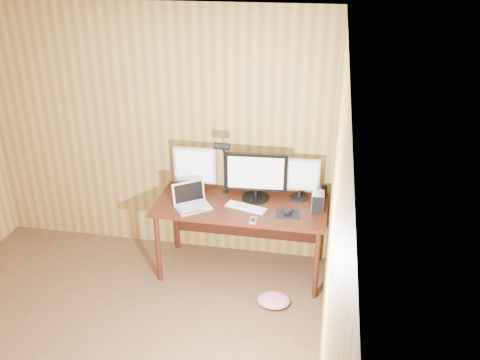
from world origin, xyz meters
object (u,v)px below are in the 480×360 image
(laptop, at_px, (191,201))
(phone, at_px, (253,220))
(desk, at_px, (242,212))
(monitor_right, at_px, (300,178))
(mouse, at_px, (288,212))
(hard_drive, at_px, (318,202))
(desk_lamp, at_px, (223,160))
(monitor_left, at_px, (195,169))
(speaker, at_px, (324,192))
(monitor_center, at_px, (256,176))
(keyboard, at_px, (246,207))

(laptop, relative_size, phone, 3.50)
(desk, bearing_deg, monitor_right, 14.43)
(mouse, distance_m, phone, 0.34)
(hard_drive, bearing_deg, desk_lamp, 170.23)
(monitor_left, height_order, laptop, monitor_left)
(monitor_left, relative_size, desk_lamp, 0.75)
(monitor_left, height_order, phone, monitor_left)
(desk_lamp, bearing_deg, speaker, 27.63)
(phone, bearing_deg, monitor_center, 96.83)
(laptop, relative_size, mouse, 3.37)
(monitor_right, relative_size, keyboard, 1.03)
(monitor_left, distance_m, mouse, 1.00)
(speaker, bearing_deg, desk_lamp, -170.72)
(hard_drive, bearing_deg, desk, 172.54)
(hard_drive, relative_size, speaker, 1.47)
(monitor_right, relative_size, speaker, 3.49)
(laptop, bearing_deg, desk_lamp, 9.64)
(laptop, bearing_deg, keyboard, -29.26)
(monitor_left, xyz_separation_m, speaker, (1.23, 0.11, -0.19))
(desk, height_order, hard_drive, hard_drive)
(desk_lamp, bearing_deg, keyboard, -20.36)
(phone, bearing_deg, desk, 114.40)
(monitor_center, xyz_separation_m, mouse, (0.33, -0.25, -0.22))
(monitor_right, distance_m, hard_drive, 0.30)
(phone, xyz_separation_m, speaker, (0.59, 0.58, 0.05))
(keyboard, bearing_deg, laptop, -157.14)
(monitor_center, relative_size, laptop, 1.51)
(desk_lamp, bearing_deg, hard_drive, 11.09)
(hard_drive, relative_size, desk_lamp, 0.28)
(monitor_center, height_order, monitor_left, same)
(monitor_center, bearing_deg, desk, -158.08)
(keyboard, bearing_deg, desk, 128.20)
(desk, distance_m, hard_drive, 0.74)
(desk, bearing_deg, monitor_left, 168.88)
(monitor_center, xyz_separation_m, keyboard, (-0.06, -0.20, -0.23))
(monitor_center, relative_size, monitor_left, 1.29)
(keyboard, distance_m, hard_drive, 0.66)
(keyboard, relative_size, phone, 3.55)
(monitor_left, height_order, desk_lamp, desk_lamp)
(mouse, bearing_deg, desk, 164.32)
(monitor_center, relative_size, keyboard, 1.49)
(monitor_center, height_order, phone, monitor_center)
(monitor_center, distance_m, keyboard, 0.31)
(monitor_right, xyz_separation_m, desk_lamp, (-0.71, -0.08, 0.16))
(mouse, bearing_deg, phone, -140.75)
(desk, xyz_separation_m, laptop, (-0.44, -0.21, 0.18))
(desk, height_order, keyboard, keyboard)
(desk_lamp, bearing_deg, monitor_center, 18.94)
(monitor_center, xyz_separation_m, monitor_left, (-0.60, 0.04, 0.01))
(monitor_center, xyz_separation_m, desk_lamp, (-0.31, -0.00, 0.14))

